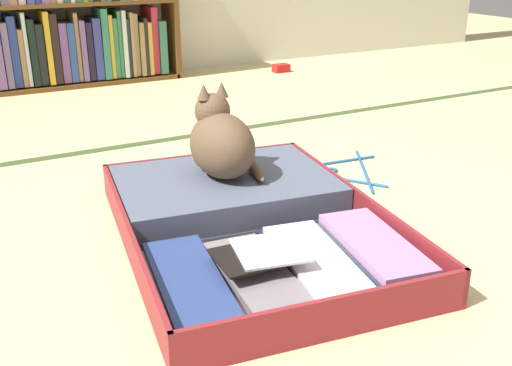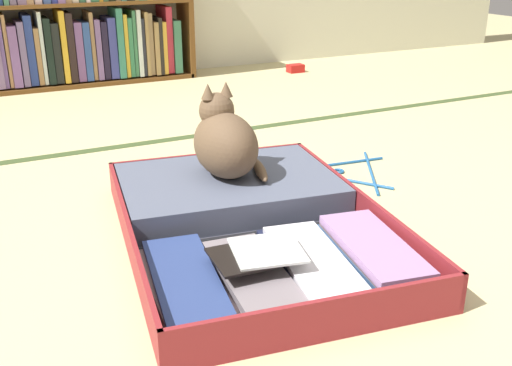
% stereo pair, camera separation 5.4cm
% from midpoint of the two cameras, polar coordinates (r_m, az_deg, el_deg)
% --- Properties ---
extents(ground_plane, '(10.00, 10.00, 0.00)m').
position_cam_midpoint_polar(ground_plane, '(1.64, 3.82, -5.58)').
color(ground_plane, '#C4B984').
extents(tatami_border, '(4.80, 0.05, 0.00)m').
position_cam_midpoint_polar(tatami_border, '(2.51, -7.81, 4.12)').
color(tatami_border, '#3B4D27').
rests_on(tatami_border, ground_plane).
extents(bookshelf, '(1.51, 0.23, 0.91)m').
position_cam_midpoint_polar(bookshelf, '(3.58, -18.34, 15.57)').
color(bookshelf, brown).
rests_on(bookshelf, ground_plane).
extents(open_suitcase, '(0.80, 1.04, 0.10)m').
position_cam_midpoint_polar(open_suitcase, '(1.69, -0.03, -3.12)').
color(open_suitcase, maroon).
rests_on(open_suitcase, ground_plane).
extents(black_cat, '(0.23, 0.27, 0.28)m').
position_cam_midpoint_polar(black_cat, '(1.80, -2.20, 3.94)').
color(black_cat, brown).
rests_on(black_cat, open_suitcase).
extents(clothes_hanger, '(0.29, 0.37, 0.01)m').
position_cam_midpoint_polar(clothes_hanger, '(2.16, 10.64, 1.07)').
color(clothes_hanger, '#205C99').
rests_on(clothes_hanger, ground_plane).
extents(small_red_pouch, '(0.10, 0.07, 0.05)m').
position_cam_midpoint_polar(small_red_pouch, '(3.88, 4.20, 10.87)').
color(small_red_pouch, red).
rests_on(small_red_pouch, ground_plane).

